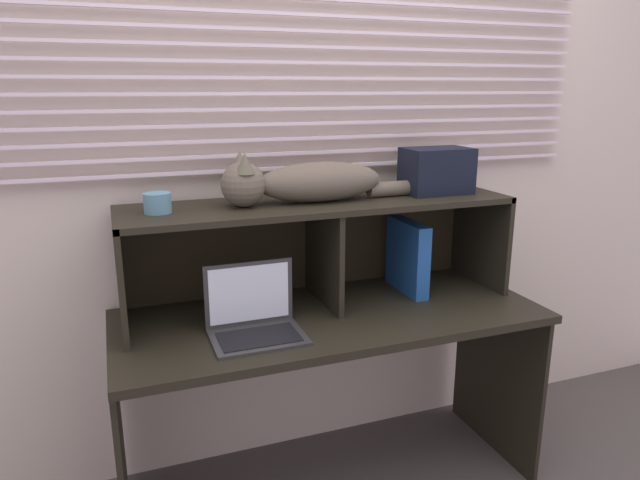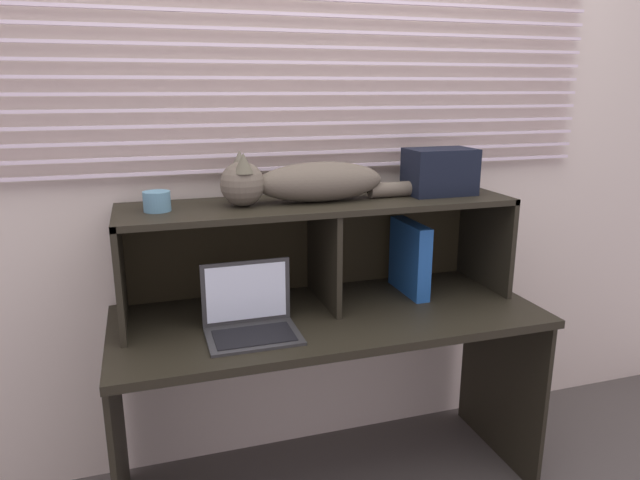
{
  "view_description": "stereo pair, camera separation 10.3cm",
  "coord_description": "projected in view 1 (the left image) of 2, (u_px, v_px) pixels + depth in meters",
  "views": [
    {
      "loc": [
        -0.72,
        -1.62,
        1.54
      ],
      "look_at": [
        0.0,
        0.31,
        0.98
      ],
      "focal_mm": 32.07,
      "sensor_mm": 36.0,
      "label": 1
    },
    {
      "loc": [
        -0.62,
        -1.66,
        1.54
      ],
      "look_at": [
        0.0,
        0.31,
        0.98
      ],
      "focal_mm": 32.07,
      "sensor_mm": 36.0,
      "label": 2
    }
  ],
  "objects": [
    {
      "name": "desk",
      "position": [
        331.0,
        347.0,
        2.13
      ],
      "size": [
        1.55,
        0.64,
        0.74
      ],
      "color": "black",
      "rests_on": "ground"
    },
    {
      "name": "laptop",
      "position": [
        255.0,
        320.0,
        1.9
      ],
      "size": [
        0.31,
        0.22,
        0.23
      ],
      "color": "#2F2F2F",
      "rests_on": "desk"
    },
    {
      "name": "binder_upright",
      "position": [
        407.0,
        256.0,
        2.28
      ],
      "size": [
        0.06,
        0.26,
        0.29
      ],
      "primitive_type": "cube",
      "color": "#1E5098",
      "rests_on": "desk"
    },
    {
      "name": "small_basket",
      "position": [
        157.0,
        203.0,
        1.89
      ],
      "size": [
        0.09,
        0.09,
        0.07
      ],
      "primitive_type": "cylinder",
      "color": "teal",
      "rests_on": "hutch_shelf_unit"
    },
    {
      "name": "book_stack",
      "position": [
        245.0,
        309.0,
        2.09
      ],
      "size": [
        0.19,
        0.24,
        0.03
      ],
      "color": "tan",
      "rests_on": "desk"
    },
    {
      "name": "cat",
      "position": [
        305.0,
        182.0,
        2.05
      ],
      "size": [
        0.83,
        0.16,
        0.19
      ],
      "color": "brown",
      "rests_on": "hutch_shelf_unit"
    },
    {
      "name": "storage_box",
      "position": [
        437.0,
        171.0,
        2.23
      ],
      "size": [
        0.26,
        0.17,
        0.18
      ],
      "primitive_type": "cube",
      "color": "black",
      "rests_on": "hutch_shelf_unit"
    },
    {
      "name": "hutch_shelf_unit",
      "position": [
        317.0,
        228.0,
        2.15
      ],
      "size": [
        1.45,
        0.39,
        0.39
      ],
      "color": "black",
      "rests_on": "desk"
    },
    {
      "name": "back_panel_with_blinds",
      "position": [
        299.0,
        159.0,
        2.28
      ],
      "size": [
        4.4,
        0.08,
        2.5
      ],
      "color": "beige",
      "rests_on": "ground"
    }
  ]
}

